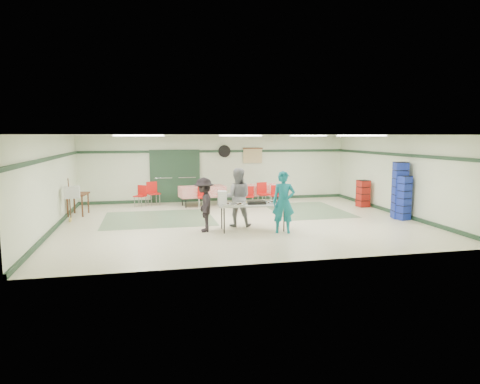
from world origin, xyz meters
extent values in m
plane|color=beige|center=(0.00, 0.00, 0.00)|extent=(11.00, 11.00, 0.00)
plane|color=silver|center=(0.00, 0.00, 2.70)|extent=(11.00, 11.00, 0.00)
plane|color=silver|center=(0.00, 4.50, 1.35)|extent=(11.00, 0.00, 11.00)
plane|color=silver|center=(0.00, -4.50, 1.35)|extent=(11.00, 0.00, 11.00)
plane|color=silver|center=(-5.50, 0.00, 1.35)|extent=(0.00, 9.00, 9.00)
plane|color=silver|center=(5.50, 0.00, 1.35)|extent=(0.00, 9.00, 9.00)
cube|color=#1F3A26|center=(0.00, 4.47, 2.05)|extent=(11.00, 0.06, 0.10)
cube|color=#1F3A26|center=(0.00, 4.47, 0.06)|extent=(11.00, 0.06, 0.12)
cube|color=#1F3A26|center=(-5.47, 0.00, 2.05)|extent=(0.06, 9.00, 0.10)
cube|color=#1F3A26|center=(-5.47, 0.00, 0.06)|extent=(0.06, 9.00, 0.12)
cube|color=#1F3A26|center=(5.47, 0.00, 2.05)|extent=(0.06, 9.00, 0.10)
cube|color=#1F3A26|center=(5.47, 0.00, 0.06)|extent=(0.06, 9.00, 0.12)
cube|color=#647F5D|center=(-2.50, 1.00, 0.00)|extent=(3.50, 3.00, 0.01)
cube|color=#647F5D|center=(2.80, 1.50, 0.00)|extent=(2.50, 3.50, 0.01)
cube|color=gray|center=(-2.20, 4.44, 1.05)|extent=(0.90, 0.06, 2.10)
cube|color=gray|center=(-1.25, 4.44, 1.05)|extent=(0.90, 0.06, 2.10)
cube|color=#1F3A26|center=(-1.73, 4.42, 1.05)|extent=(2.00, 0.03, 2.15)
cylinder|color=black|center=(0.30, 4.44, 2.05)|extent=(0.50, 0.10, 0.50)
cube|color=tan|center=(1.50, 4.44, 1.85)|extent=(0.80, 0.02, 0.60)
cube|color=#AFAFAA|center=(0.07, -1.30, 0.74)|extent=(2.00, 0.92, 0.04)
cylinder|color=black|center=(-0.79, -1.56, 0.36)|extent=(0.04, 0.04, 0.72)
cylinder|color=black|center=(0.90, -1.67, 0.36)|extent=(0.04, 0.04, 0.72)
cylinder|color=black|center=(-0.75, -0.93, 0.36)|extent=(0.04, 0.04, 0.72)
cylinder|color=black|center=(0.94, -1.04, 0.36)|extent=(0.04, 0.04, 0.72)
cube|color=silver|center=(0.58, -1.30, 0.77)|extent=(0.57, 0.45, 0.02)
cube|color=silver|center=(0.05, -1.16, 0.77)|extent=(0.66, 0.52, 0.02)
cube|color=silver|center=(-0.52, -1.40, 0.77)|extent=(0.64, 0.50, 0.02)
cube|color=black|center=(0.17, -1.34, 0.80)|extent=(0.54, 0.36, 0.08)
cube|color=white|center=(-0.79, -1.24, 0.95)|extent=(0.25, 0.24, 0.39)
imported|color=#12707F|center=(0.84, -1.79, 0.86)|extent=(0.71, 0.56, 1.71)
imported|color=gray|center=(-0.24, -0.68, 0.87)|extent=(0.97, 0.83, 1.74)
imported|color=black|center=(-1.30, -1.19, 0.76)|extent=(0.63, 1.02, 1.52)
cube|color=red|center=(1.42, 3.28, 0.74)|extent=(1.82, 0.90, 0.05)
cube|color=red|center=(1.42, 3.28, 0.55)|extent=(1.82, 0.92, 0.40)
cylinder|color=black|center=(0.71, 2.93, 0.36)|extent=(0.04, 0.04, 0.72)
cylinder|color=black|center=(2.18, 3.05, 0.36)|extent=(0.04, 0.04, 0.72)
cylinder|color=black|center=(0.66, 3.52, 0.36)|extent=(0.04, 0.04, 0.72)
cylinder|color=black|center=(2.13, 3.63, 0.36)|extent=(0.04, 0.04, 0.72)
cube|color=red|center=(-0.78, 3.28, 0.74)|extent=(1.81, 0.99, 0.05)
cube|color=red|center=(-0.78, 3.28, 0.55)|extent=(1.81, 1.00, 0.40)
cylinder|color=black|center=(-1.45, 2.90, 0.36)|extent=(0.04, 0.04, 0.72)
cylinder|color=black|center=(-0.03, 3.10, 0.36)|extent=(0.04, 0.04, 0.72)
cylinder|color=black|center=(-1.53, 3.46, 0.36)|extent=(0.04, 0.04, 0.72)
cylinder|color=black|center=(-0.11, 3.67, 0.36)|extent=(0.04, 0.04, 0.72)
cube|color=red|center=(1.51, 2.63, 0.46)|extent=(0.51, 0.51, 0.04)
cube|color=red|center=(1.46, 2.82, 0.70)|extent=(0.42, 0.14, 0.42)
cylinder|color=silver|center=(1.39, 2.43, 0.22)|extent=(0.02, 0.02, 0.44)
cylinder|color=silver|center=(1.71, 2.51, 0.22)|extent=(0.02, 0.02, 0.44)
cylinder|color=silver|center=(1.30, 2.75, 0.22)|extent=(0.02, 0.02, 0.44)
cylinder|color=silver|center=(1.63, 2.84, 0.22)|extent=(0.02, 0.02, 0.44)
cube|color=red|center=(0.91, 2.63, 0.40)|extent=(0.44, 0.44, 0.04)
cube|color=red|center=(0.95, 2.79, 0.59)|extent=(0.36, 0.13, 0.36)
cylinder|color=silver|center=(0.73, 2.53, 0.19)|extent=(0.02, 0.02, 0.38)
cylinder|color=silver|center=(1.01, 2.46, 0.19)|extent=(0.02, 0.02, 0.38)
cylinder|color=silver|center=(0.81, 2.81, 0.19)|extent=(0.02, 0.02, 0.38)
cylinder|color=silver|center=(1.09, 2.74, 0.19)|extent=(0.02, 0.02, 0.38)
cube|color=red|center=(1.96, 2.63, 0.40)|extent=(0.46, 0.46, 0.04)
cube|color=red|center=(2.01, 2.79, 0.60)|extent=(0.35, 0.16, 0.36)
cylinder|color=silver|center=(1.77, 2.55, 0.19)|extent=(0.02, 0.02, 0.38)
cylinder|color=silver|center=(2.04, 2.45, 0.19)|extent=(0.02, 0.02, 0.38)
cylinder|color=silver|center=(1.87, 2.82, 0.19)|extent=(0.02, 0.02, 0.38)
cylinder|color=silver|center=(2.14, 2.72, 0.19)|extent=(0.02, 0.02, 0.38)
cube|color=red|center=(-0.83, 2.63, 0.41)|extent=(0.40, 0.40, 0.04)
cube|color=red|center=(-0.82, 2.80, 0.62)|extent=(0.38, 0.06, 0.38)
cylinder|color=silver|center=(-0.99, 2.49, 0.20)|extent=(0.02, 0.02, 0.39)
cylinder|color=silver|center=(-0.69, 2.47, 0.20)|extent=(0.02, 0.02, 0.39)
cylinder|color=silver|center=(-0.98, 2.79, 0.20)|extent=(0.02, 0.02, 0.39)
cylinder|color=silver|center=(-0.68, 2.77, 0.20)|extent=(0.02, 0.02, 0.39)
cube|color=red|center=(-2.61, 3.68, 0.47)|extent=(0.55, 0.55, 0.04)
cube|color=red|center=(-2.68, 3.86, 0.70)|extent=(0.41, 0.19, 0.43)
cylinder|color=silver|center=(-2.70, 3.46, 0.22)|extent=(0.02, 0.02, 0.45)
cylinder|color=silver|center=(-2.39, 3.59, 0.22)|extent=(0.02, 0.02, 0.45)
cylinder|color=silver|center=(-2.83, 3.78, 0.22)|extent=(0.02, 0.02, 0.45)
cylinder|color=silver|center=(-2.51, 3.90, 0.22)|extent=(0.02, 0.02, 0.45)
cube|color=red|center=(-3.12, 3.48, 0.42)|extent=(0.52, 0.52, 0.04)
cube|color=red|center=(-3.03, 3.63, 0.63)|extent=(0.35, 0.23, 0.38)
cylinder|color=silver|center=(-3.33, 3.43, 0.20)|extent=(0.02, 0.02, 0.40)
cylinder|color=silver|center=(-3.07, 3.27, 0.20)|extent=(0.02, 0.02, 0.40)
cylinder|color=silver|center=(-3.17, 3.69, 0.20)|extent=(0.02, 0.02, 0.40)
cylinder|color=silver|center=(-2.91, 3.53, 0.20)|extent=(0.02, 0.02, 0.40)
cube|color=navy|center=(5.15, -0.63, 0.92)|extent=(0.49, 0.49, 1.84)
cube|color=#A62210|center=(5.15, 1.75, 0.51)|extent=(0.43, 0.43, 1.02)
cube|color=navy|center=(5.15, -0.86, 0.71)|extent=(0.45, 0.45, 1.42)
cube|color=brown|center=(-5.15, 2.23, 0.72)|extent=(0.71, 0.99, 0.05)
cube|color=brown|center=(-5.43, 1.88, 0.35)|extent=(0.05, 0.05, 0.70)
cube|color=brown|center=(-4.96, 1.82, 0.35)|extent=(0.05, 0.05, 0.70)
cube|color=brown|center=(-5.34, 2.63, 0.35)|extent=(0.05, 0.05, 0.70)
cube|color=brown|center=(-4.87, 2.57, 0.35)|extent=(0.05, 0.05, 0.70)
cube|color=beige|center=(-5.15, 1.14, 0.93)|extent=(0.48, 0.43, 0.36)
cylinder|color=brown|center=(-5.23, 1.13, 0.70)|extent=(0.07, 0.22, 1.35)
camera|label=1|loc=(-2.82, -12.94, 2.67)|focal=32.00mm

